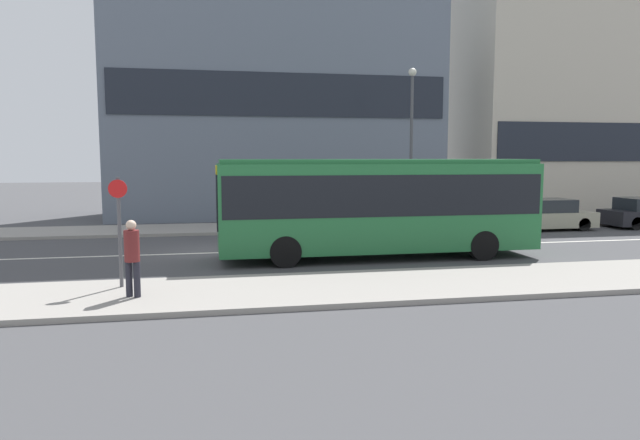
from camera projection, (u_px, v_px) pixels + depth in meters
ground_plane at (217, 253)px, 19.70m from camera, size 120.00×120.00×0.00m
sidewalk_near at (221, 293)px, 13.59m from camera, size 44.00×3.50×0.13m
sidewalk_far at (215, 229)px, 25.79m from camera, size 44.00×3.50×0.13m
lane_centerline at (217, 253)px, 19.70m from camera, size 41.80×0.16×0.01m
apartment_block_left_tower at (275, 5)px, 31.65m from camera, size 17.93×6.82×23.46m
apartment_block_right_tower at (588, 88)px, 35.44m from camera, size 15.83×6.13×15.10m
city_bus at (377, 201)px, 18.60m from camera, size 10.34×2.59×3.22m
parked_car_0 at (548, 215)px, 25.93m from camera, size 3.93×1.77×1.40m
pedestrian_near_stop at (132, 253)px, 12.85m from camera, size 0.34×0.34×1.76m
bus_stop_sign at (119, 223)px, 13.79m from camera, size 0.44×0.12×2.68m
street_lamp at (411, 131)px, 25.65m from camera, size 0.36×0.36×7.11m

